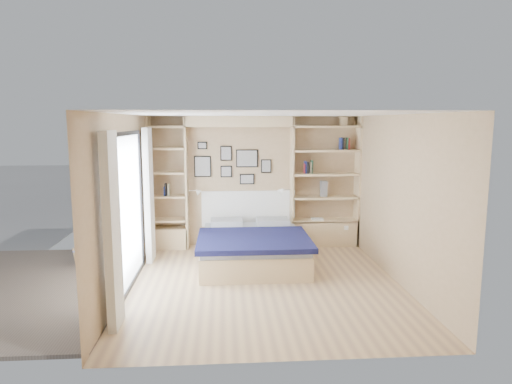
{
  "coord_description": "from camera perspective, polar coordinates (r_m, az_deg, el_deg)",
  "views": [
    {
      "loc": [
        -0.59,
        -6.5,
        2.39
      ],
      "look_at": [
        -0.07,
        0.9,
        1.25
      ],
      "focal_mm": 32.0,
      "sensor_mm": 36.0,
      "label": 1
    }
  ],
  "objects": [
    {
      "name": "reading_lamps",
      "position": [
        8.6,
        -2.04,
        0.12
      ],
      "size": [
        1.92,
        0.12,
        0.15
      ],
      "color": "silver",
      "rests_on": "ground"
    },
    {
      "name": "photo_gallery",
      "position": [
        8.76,
        -3.11,
        3.58
      ],
      "size": [
        1.48,
        0.02,
        0.82
      ],
      "color": "black",
      "rests_on": "ground"
    },
    {
      "name": "deck_chair",
      "position": [
        8.35,
        -19.55,
        -6.14
      ],
      "size": [
        0.52,
        0.73,
        0.67
      ],
      "rotation": [
        0.0,
        0.0,
        -0.19
      ],
      "color": "tan",
      "rests_on": "ground"
    },
    {
      "name": "room_shell",
      "position": [
        8.13,
        -2.53,
        -0.56
      ],
      "size": [
        4.5,
        4.5,
        4.5
      ],
      "color": "tan",
      "rests_on": "ground"
    },
    {
      "name": "shelf_decor",
      "position": [
        8.75,
        6.77,
        3.97
      ],
      "size": [
        3.51,
        0.23,
        2.03
      ],
      "color": "#AE2D41",
      "rests_on": "ground"
    },
    {
      "name": "bed",
      "position": [
        7.87,
        -0.47,
        -6.79
      ],
      "size": [
        1.82,
        2.31,
        1.07
      ],
      "color": "beige",
      "rests_on": "ground"
    },
    {
      "name": "deck",
      "position": [
        7.55,
        -27.78,
        -10.75
      ],
      "size": [
        3.2,
        4.0,
        0.05
      ],
      "primitive_type": "cube",
      "color": "#6D5D50",
      "rests_on": "ground"
    },
    {
      "name": "ground",
      "position": [
        6.95,
        1.12,
        -11.37
      ],
      "size": [
        4.5,
        4.5,
        0.0
      ],
      "primitive_type": "plane",
      "color": "tan",
      "rests_on": "ground"
    }
  ]
}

